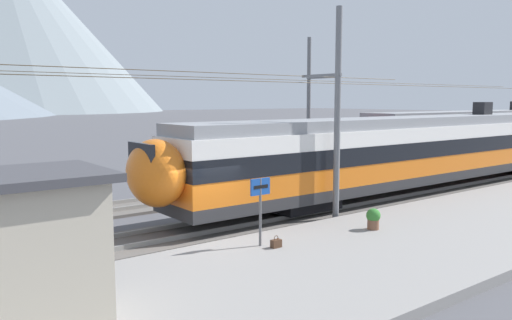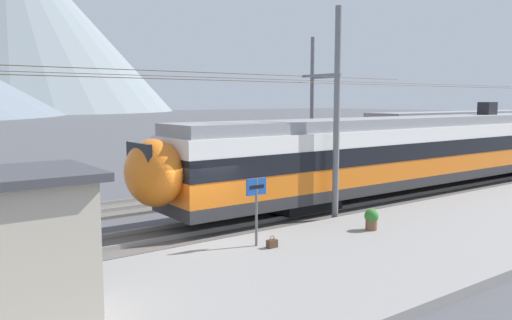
# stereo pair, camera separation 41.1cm
# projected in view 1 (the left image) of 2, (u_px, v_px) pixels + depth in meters

# --- Properties ---
(ground_plane) EXTENTS (400.00, 400.00, 0.00)m
(ground_plane) POSITION_uv_depth(u_px,v_px,m) (203.00, 242.00, 16.87)
(ground_plane) COLOR #4C4C51
(platform_slab) EXTENTS (120.00, 6.97, 0.29)m
(platform_slab) POSITION_uv_depth(u_px,v_px,m) (293.00, 274.00, 13.30)
(platform_slab) COLOR gray
(platform_slab) RESTS_ON ground
(track_near) EXTENTS (120.00, 3.00, 0.28)m
(track_near) POSITION_uv_depth(u_px,v_px,m) (187.00, 233.00, 17.69)
(track_near) COLOR #5B5651
(track_near) RESTS_ON ground
(track_far) EXTENTS (120.00, 3.00, 0.28)m
(track_far) POSITION_uv_depth(u_px,v_px,m) (124.00, 208.00, 21.89)
(track_far) COLOR #5B5651
(track_far) RESTS_ON ground
(train_near_platform) EXTENTS (31.82, 2.85, 4.27)m
(train_near_platform) POSITION_uv_depth(u_px,v_px,m) (428.00, 148.00, 25.92)
(train_near_platform) COLOR #2D2D30
(train_near_platform) RESTS_ON track_near
(train_far_track) EXTENTS (29.03, 2.99, 4.27)m
(train_far_track) POSITION_uv_depth(u_px,v_px,m) (486.00, 132.00, 39.51)
(train_far_track) COLOR #2D2D30
(train_far_track) RESTS_ON track_far
(catenary_mast_mid) EXTENTS (38.30, 2.09, 8.09)m
(catenary_mast_mid) POSITION_uv_depth(u_px,v_px,m) (335.00, 113.00, 19.23)
(catenary_mast_mid) COLOR slate
(catenary_mast_mid) RESTS_ON ground
(catenary_mast_far_side) EXTENTS (38.30, 2.43, 8.38)m
(catenary_mast_far_side) POSITION_uv_depth(u_px,v_px,m) (310.00, 105.00, 30.68)
(catenary_mast_far_side) COLOR slate
(catenary_mast_far_side) RESTS_ON ground
(platform_sign) EXTENTS (0.70, 0.08, 2.06)m
(platform_sign) POSITION_uv_depth(u_px,v_px,m) (260.00, 196.00, 15.22)
(platform_sign) COLOR #59595B
(platform_sign) RESTS_ON platform_slab
(handbag_near_sign) EXTENTS (0.32, 0.18, 0.37)m
(handbag_near_sign) POSITION_uv_depth(u_px,v_px,m) (276.00, 243.00, 15.19)
(handbag_near_sign) COLOR #472D1E
(handbag_near_sign) RESTS_ON platform_slab
(potted_plant_platform_edge) EXTENTS (0.56, 0.56, 0.75)m
(potted_plant_platform_edge) POSITION_uv_depth(u_px,v_px,m) (38.00, 290.00, 10.68)
(potted_plant_platform_edge) COLOR brown
(potted_plant_platform_edge) RESTS_ON platform_slab
(potted_plant_by_shelter) EXTENTS (0.48, 0.48, 0.72)m
(potted_plant_by_shelter) POSITION_uv_depth(u_px,v_px,m) (373.00, 218.00, 17.31)
(potted_plant_by_shelter) COLOR brown
(potted_plant_by_shelter) RESTS_ON platform_slab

